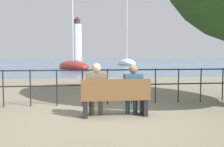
{
  "coord_description": "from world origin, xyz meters",
  "views": [
    {
      "loc": [
        -0.89,
        -5.8,
        1.42
      ],
      "look_at": [
        0.0,
        0.5,
        0.98
      ],
      "focal_mm": 40.0,
      "sensor_mm": 36.0,
      "label": 1
    }
  ],
  "objects_px": {
    "seated_person_right": "(133,88)",
    "sailboat_1": "(127,63)",
    "park_bench": "(115,99)",
    "seated_person_left": "(97,87)",
    "sailboat_2": "(73,66)",
    "harbor_lighthouse": "(77,39)"
  },
  "relations": [
    {
      "from": "park_bench",
      "to": "sailboat_1",
      "type": "height_order",
      "value": "sailboat_1"
    },
    {
      "from": "seated_person_left",
      "to": "seated_person_right",
      "type": "xyz_separation_m",
      "value": [
        0.87,
        0.0,
        -0.02
      ]
    },
    {
      "from": "seated_person_left",
      "to": "seated_person_right",
      "type": "bearing_deg",
      "value": 0.19
    },
    {
      "from": "sailboat_2",
      "to": "seated_person_left",
      "type": "bearing_deg",
      "value": -107.01
    },
    {
      "from": "seated_person_right",
      "to": "harbor_lighthouse",
      "type": "bearing_deg",
      "value": 90.41
    },
    {
      "from": "park_bench",
      "to": "seated_person_right",
      "type": "bearing_deg",
      "value": 9.72
    },
    {
      "from": "sailboat_1",
      "to": "park_bench",
      "type": "bearing_deg",
      "value": -109.37
    },
    {
      "from": "seated_person_right",
      "to": "sailboat_2",
      "type": "distance_m",
      "value": 23.07
    },
    {
      "from": "seated_person_left",
      "to": "sailboat_1",
      "type": "bearing_deg",
      "value": 77.4
    },
    {
      "from": "park_bench",
      "to": "seated_person_right",
      "type": "height_order",
      "value": "seated_person_right"
    },
    {
      "from": "seated_person_right",
      "to": "seated_person_left",
      "type": "bearing_deg",
      "value": -179.81
    },
    {
      "from": "harbor_lighthouse",
      "to": "sailboat_1",
      "type": "bearing_deg",
      "value": -85.64
    },
    {
      "from": "harbor_lighthouse",
      "to": "park_bench",
      "type": "bearing_deg",
      "value": -89.78
    },
    {
      "from": "sailboat_2",
      "to": "harbor_lighthouse",
      "type": "distance_m",
      "value": 113.06
    },
    {
      "from": "park_bench",
      "to": "sailboat_1",
      "type": "relative_size",
      "value": 0.12
    },
    {
      "from": "harbor_lighthouse",
      "to": "seated_person_left",
      "type": "bearing_deg",
      "value": -89.96
    },
    {
      "from": "seated_person_right",
      "to": "sailboat_1",
      "type": "bearing_deg",
      "value": 78.8
    },
    {
      "from": "seated_person_left",
      "to": "sailboat_2",
      "type": "height_order",
      "value": "sailboat_2"
    },
    {
      "from": "sailboat_2",
      "to": "seated_person_right",
      "type": "bearing_deg",
      "value": -104.85
    },
    {
      "from": "seated_person_right",
      "to": "sailboat_2",
      "type": "height_order",
      "value": "sailboat_2"
    },
    {
      "from": "sailboat_1",
      "to": "seated_person_left",
      "type": "bearing_deg",
      "value": -110.09
    },
    {
      "from": "sailboat_2",
      "to": "harbor_lighthouse",
      "type": "height_order",
      "value": "harbor_lighthouse"
    }
  ]
}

